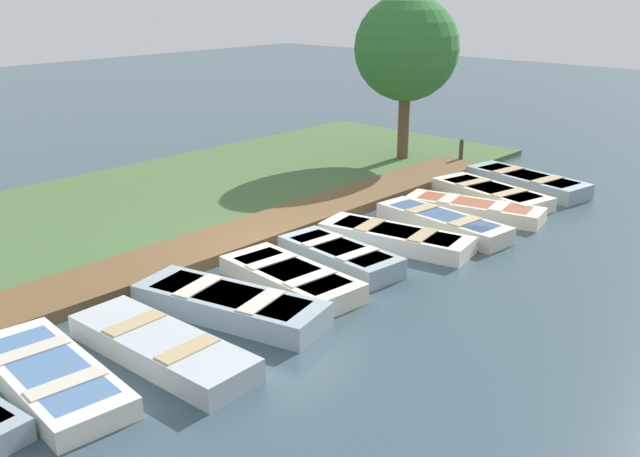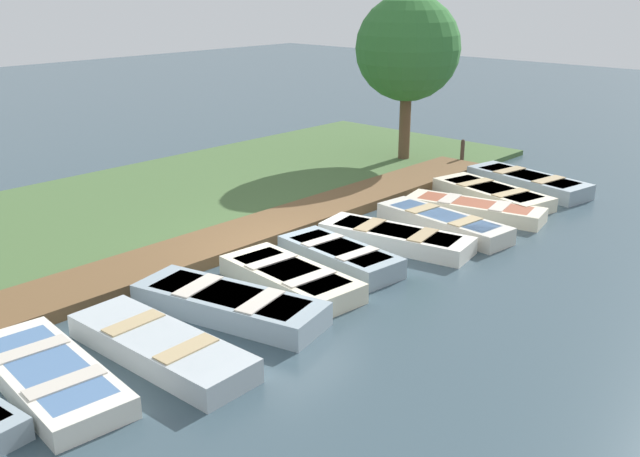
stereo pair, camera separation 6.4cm
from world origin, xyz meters
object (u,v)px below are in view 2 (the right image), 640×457
rowboat_4 (290,278)px  rowboat_7 (443,223)px  rowboat_5 (340,256)px  rowboat_9 (492,194)px  rowboat_3 (229,304)px  mooring_post_far (462,153)px  rowboat_8 (474,209)px  rowboat_6 (396,238)px  park_tree_left (408,49)px  rowboat_10 (528,182)px  rowboat_2 (160,346)px  rowboat_1 (49,375)px

rowboat_4 → rowboat_7: bearing=91.6°
rowboat_5 → rowboat_9: size_ratio=0.82×
rowboat_3 → mooring_post_far: size_ratio=4.20×
rowboat_4 → rowboat_8: 6.20m
rowboat_6 → park_tree_left: (-4.44, 6.32, 3.37)m
rowboat_3 → rowboat_7: 6.28m
rowboat_8 → rowboat_10: (-0.16, 3.11, 0.04)m
rowboat_5 → rowboat_6: (0.13, 1.71, -0.02)m
park_tree_left → mooring_post_far: bearing=27.0°
rowboat_2 → mooring_post_far: mooring_post_far is taller
rowboat_9 → mooring_post_far: size_ratio=3.96×
rowboat_4 → rowboat_5: (-0.05, 1.46, 0.02)m
rowboat_5 → mooring_post_far: size_ratio=3.23×
rowboat_6 → rowboat_3: bearing=-100.9°
rowboat_6 → rowboat_10: bearing=79.8°
rowboat_1 → rowboat_5: rowboat_5 is taller
rowboat_3 → park_tree_left: size_ratio=0.70×
rowboat_1 → rowboat_9: bearing=95.5°
rowboat_2 → rowboat_9: rowboat_2 is taller
rowboat_7 → rowboat_4: bearing=-87.4°
rowboat_4 → rowboat_5: rowboat_5 is taller
mooring_post_far → park_tree_left: park_tree_left is taller
rowboat_6 → rowboat_9: rowboat_6 is taller
rowboat_9 → rowboat_5: bearing=-77.0°
mooring_post_far → park_tree_left: bearing=-153.0°
rowboat_5 → rowboat_8: (0.27, 4.74, -0.04)m
rowboat_1 → park_tree_left: park_tree_left is taller
rowboat_1 → rowboat_7: rowboat_7 is taller
rowboat_1 → rowboat_8: bearing=93.7°
rowboat_6 → rowboat_10: size_ratio=0.97×
rowboat_3 → rowboat_1: bearing=-106.0°
rowboat_8 → rowboat_3: bearing=-103.5°
rowboat_8 → rowboat_7: bearing=-99.7°
rowboat_4 → rowboat_9: rowboat_4 is taller
rowboat_10 → mooring_post_far: mooring_post_far is taller
rowboat_1 → rowboat_9: 12.45m
rowboat_1 → rowboat_4: (0.08, 4.80, 0.03)m
rowboat_5 → rowboat_9: rowboat_5 is taller
rowboat_3 → rowboat_4: 1.56m
rowboat_1 → rowboat_2: bearing=77.2°
rowboat_5 → rowboat_7: bearing=89.8°
rowboat_1 → mooring_post_far: 15.35m
rowboat_1 → rowboat_2: (0.51, 1.55, 0.03)m
rowboat_7 → rowboat_2: bearing=-83.0°
rowboat_2 → rowboat_5: (-0.47, 4.71, 0.01)m
rowboat_1 → rowboat_10: (0.15, 14.10, 0.05)m
rowboat_5 → park_tree_left: park_tree_left is taller
rowboat_5 → rowboat_6: size_ratio=0.80×
rowboat_3 → rowboat_9: bearing=77.4°
rowboat_4 → rowboat_10: (0.06, 9.30, 0.02)m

